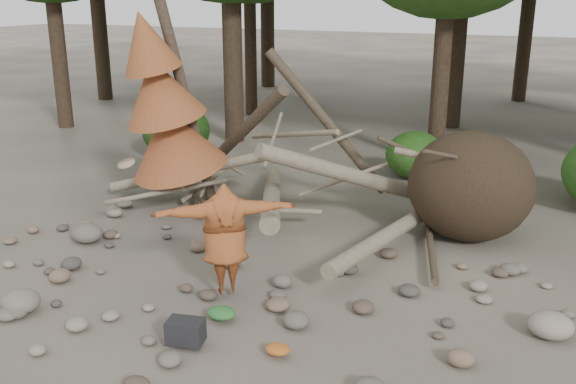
% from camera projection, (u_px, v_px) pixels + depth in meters
% --- Properties ---
extents(ground, '(120.00, 120.00, 0.00)m').
position_uv_depth(ground, '(222.00, 315.00, 8.86)').
color(ground, '#514C44').
rests_on(ground, ground).
extents(deadfall_pile, '(8.55, 5.24, 3.30)m').
position_uv_depth(deadfall_pile, '(437.00, 185.00, 11.47)').
color(deadfall_pile, '#332619').
rests_on(deadfall_pile, ground).
extents(dead_conifer, '(2.06, 2.16, 4.35)m').
position_uv_depth(dead_conifer, '(165.00, 108.00, 12.37)').
color(dead_conifer, '#4C3F30').
rests_on(dead_conifer, ground).
extents(bush_left, '(1.80, 1.80, 1.44)m').
position_uv_depth(bush_left, '(176.00, 130.00, 17.05)').
color(bush_left, '#1F4512').
rests_on(bush_left, ground).
extents(bush_mid, '(1.40, 1.40, 1.12)m').
position_uv_depth(bush_mid, '(415.00, 155.00, 15.16)').
color(bush_mid, '#295719').
rests_on(bush_mid, ground).
extents(frisbee_thrower, '(2.83, 1.63, 1.82)m').
position_uv_depth(frisbee_thrower, '(225.00, 239.00, 9.14)').
color(frisbee_thrower, brown).
rests_on(frisbee_thrower, ground).
extents(backpack, '(0.51, 0.39, 0.30)m').
position_uv_depth(backpack, '(186.00, 336.00, 8.05)').
color(backpack, black).
rests_on(backpack, ground).
extents(cloth_green, '(0.40, 0.34, 0.15)m').
position_uv_depth(cloth_green, '(221.00, 316.00, 8.68)').
color(cloth_green, '#2A692C').
rests_on(cloth_green, ground).
extents(cloth_orange, '(0.32, 0.26, 0.11)m').
position_uv_depth(cloth_orange, '(278.00, 353.00, 7.84)').
color(cloth_orange, '#AF581E').
rests_on(cloth_orange, ground).
extents(boulder_front_left, '(0.56, 0.51, 0.34)m').
position_uv_depth(boulder_front_left, '(20.00, 301.00, 8.90)').
color(boulder_front_left, slate).
rests_on(boulder_front_left, ground).
extents(boulder_mid_right, '(0.57, 0.52, 0.34)m').
position_uv_depth(boulder_mid_right, '(551.00, 325.00, 8.26)').
color(boulder_mid_right, gray).
rests_on(boulder_mid_right, ground).
extents(boulder_mid_left, '(0.57, 0.51, 0.34)m').
position_uv_depth(boulder_mid_left, '(87.00, 233.00, 11.38)').
color(boulder_mid_left, '#685F57').
rests_on(boulder_mid_left, ground).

